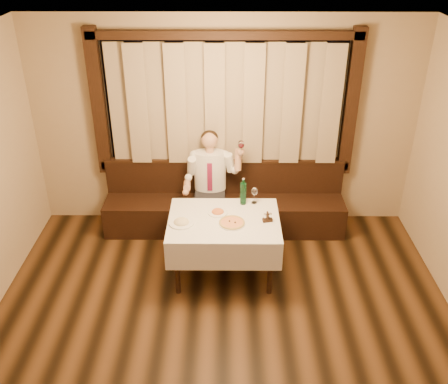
{
  "coord_description": "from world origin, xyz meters",
  "views": [
    {
      "loc": [
        0.03,
        -3.11,
        3.78
      ],
      "look_at": [
        0.0,
        1.9,
        1.0
      ],
      "focal_mm": 40.0,
      "sensor_mm": 36.0,
      "label": 1
    }
  ],
  "objects_px": {
    "dining_table": "(224,227)",
    "green_bottle": "(243,193)",
    "pasta_red": "(218,211)",
    "seated_man": "(210,177)",
    "cruet_caddy": "(268,218)",
    "banquette": "(224,207)",
    "pizza": "(232,223)",
    "pasta_cream": "(181,221)"
  },
  "relations": [
    {
      "from": "dining_table",
      "to": "pasta_cream",
      "type": "height_order",
      "value": "pasta_cream"
    },
    {
      "from": "seated_man",
      "to": "dining_table",
      "type": "bearing_deg",
      "value": -79.01
    },
    {
      "from": "pasta_cream",
      "to": "green_bottle",
      "type": "bearing_deg",
      "value": 32.5
    },
    {
      "from": "banquette",
      "to": "pasta_cream",
      "type": "height_order",
      "value": "banquette"
    },
    {
      "from": "banquette",
      "to": "green_bottle",
      "type": "bearing_deg",
      "value": -71.23
    },
    {
      "from": "pasta_red",
      "to": "pasta_cream",
      "type": "xyz_separation_m",
      "value": [
        -0.4,
        -0.23,
        0.01
      ]
    },
    {
      "from": "pasta_cream",
      "to": "green_bottle",
      "type": "xyz_separation_m",
      "value": [
        0.7,
        0.45,
        0.11
      ]
    },
    {
      "from": "pasta_cream",
      "to": "banquette",
      "type": "bearing_deg",
      "value": 66.89
    },
    {
      "from": "dining_table",
      "to": "pasta_cream",
      "type": "distance_m",
      "value": 0.51
    },
    {
      "from": "pizza",
      "to": "pasta_cream",
      "type": "bearing_deg",
      "value": 179.93
    },
    {
      "from": "pizza",
      "to": "cruet_caddy",
      "type": "relative_size",
      "value": 2.57
    },
    {
      "from": "banquette",
      "to": "dining_table",
      "type": "xyz_separation_m",
      "value": [
        0.0,
        -1.02,
        0.34
      ]
    },
    {
      "from": "pizza",
      "to": "green_bottle",
      "type": "height_order",
      "value": "green_bottle"
    },
    {
      "from": "green_bottle",
      "to": "cruet_caddy",
      "type": "relative_size",
      "value": 2.86
    },
    {
      "from": "dining_table",
      "to": "seated_man",
      "type": "distance_m",
      "value": 0.97
    },
    {
      "from": "pasta_red",
      "to": "seated_man",
      "type": "relative_size",
      "value": 0.17
    },
    {
      "from": "banquette",
      "to": "pizza",
      "type": "relative_size",
      "value": 10.47
    },
    {
      "from": "pasta_red",
      "to": "green_bottle",
      "type": "relative_size",
      "value": 0.69
    },
    {
      "from": "pasta_red",
      "to": "seated_man",
      "type": "distance_m",
      "value": 0.8
    },
    {
      "from": "banquette",
      "to": "pasta_red",
      "type": "relative_size",
      "value": 13.71
    },
    {
      "from": "green_bottle",
      "to": "cruet_caddy",
      "type": "distance_m",
      "value": 0.49
    },
    {
      "from": "pasta_cream",
      "to": "green_bottle",
      "type": "distance_m",
      "value": 0.84
    },
    {
      "from": "banquette",
      "to": "seated_man",
      "type": "xyz_separation_m",
      "value": [
        -0.18,
        -0.09,
        0.51
      ]
    },
    {
      "from": "dining_table",
      "to": "pizza",
      "type": "height_order",
      "value": "pizza"
    },
    {
      "from": "pizza",
      "to": "green_bottle",
      "type": "distance_m",
      "value": 0.49
    },
    {
      "from": "pasta_red",
      "to": "cruet_caddy",
      "type": "relative_size",
      "value": 1.96
    },
    {
      "from": "pizza",
      "to": "cruet_caddy",
      "type": "bearing_deg",
      "value": 7.51
    },
    {
      "from": "green_bottle",
      "to": "pasta_red",
      "type": "bearing_deg",
      "value": -143.98
    },
    {
      "from": "banquette",
      "to": "pizza",
      "type": "xyz_separation_m",
      "value": [
        0.09,
        -1.12,
        0.46
      ]
    },
    {
      "from": "cruet_caddy",
      "to": "pasta_cream",
      "type": "bearing_deg",
      "value": 171.12
    },
    {
      "from": "pizza",
      "to": "cruet_caddy",
      "type": "height_order",
      "value": "cruet_caddy"
    },
    {
      "from": "green_bottle",
      "to": "cruet_caddy",
      "type": "xyz_separation_m",
      "value": [
        0.27,
        -0.4,
        -0.1
      ]
    },
    {
      "from": "pasta_red",
      "to": "green_bottle",
      "type": "xyz_separation_m",
      "value": [
        0.3,
        0.22,
        0.11
      ]
    },
    {
      "from": "pizza",
      "to": "pasta_red",
      "type": "distance_m",
      "value": 0.28
    },
    {
      "from": "green_bottle",
      "to": "dining_table",
      "type": "bearing_deg",
      "value": -122.56
    },
    {
      "from": "dining_table",
      "to": "pasta_red",
      "type": "bearing_deg",
      "value": 117.71
    },
    {
      "from": "pasta_red",
      "to": "green_bottle",
      "type": "bearing_deg",
      "value": 36.02
    },
    {
      "from": "pasta_red",
      "to": "pasta_cream",
      "type": "bearing_deg",
      "value": -150.3
    },
    {
      "from": "pizza",
      "to": "pasta_red",
      "type": "xyz_separation_m",
      "value": [
        -0.16,
        0.23,
        0.02
      ]
    },
    {
      "from": "banquette",
      "to": "cruet_caddy",
      "type": "height_order",
      "value": "banquette"
    },
    {
      "from": "banquette",
      "to": "pasta_cream",
      "type": "distance_m",
      "value": 1.31
    },
    {
      "from": "dining_table",
      "to": "green_bottle",
      "type": "distance_m",
      "value": 0.49
    }
  ]
}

